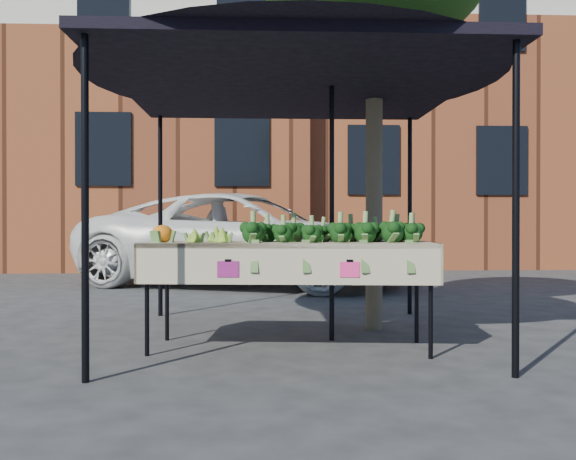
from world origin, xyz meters
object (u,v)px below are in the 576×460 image
(canopy, at_px, (293,189))
(vehicle, at_px, (246,120))
(table, at_px, (289,295))
(street_tree, at_px, (374,87))

(canopy, xyz_separation_m, vehicle, (-0.55, 4.91, 1.51))
(table, distance_m, canopy, 1.02)
(canopy, bearing_deg, table, -96.95)
(canopy, height_order, street_tree, street_tree)
(table, xyz_separation_m, street_tree, (0.90, 0.91, 1.98))
(vehicle, bearing_deg, table, -154.74)
(canopy, bearing_deg, street_tree, 29.17)
(vehicle, bearing_deg, street_tree, -142.63)
(street_tree, bearing_deg, canopy, -150.83)
(vehicle, relative_size, street_tree, 1.19)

